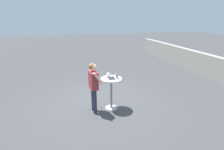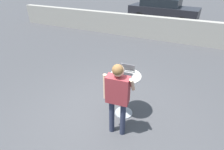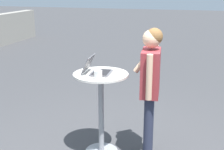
# 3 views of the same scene
# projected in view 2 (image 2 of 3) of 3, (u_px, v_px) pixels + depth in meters

# --- Properties ---
(ground_plane) EXTENTS (50.00, 50.00, 0.00)m
(ground_plane) POSITION_uv_depth(u_px,v_px,m) (104.00, 116.00, 4.17)
(ground_plane) COLOR #3D3D3F
(pavement_kerb) EXTENTS (17.30, 0.35, 1.10)m
(pavement_kerb) POSITION_uv_depth(u_px,v_px,m) (160.00, 29.00, 8.62)
(pavement_kerb) COLOR gray
(pavement_kerb) RESTS_ON ground_plane
(cafe_table) EXTENTS (0.68, 0.68, 1.08)m
(cafe_table) POSITION_uv_depth(u_px,v_px,m) (125.00, 89.00, 3.90)
(cafe_table) COLOR gray
(cafe_table) RESTS_ON ground_plane
(laptop) EXTENTS (0.34, 0.35, 0.22)m
(laptop) POSITION_uv_depth(u_px,v_px,m) (126.00, 72.00, 3.74)
(laptop) COLOR #515156
(laptop) RESTS_ON cafe_table
(coffee_mug) EXTENTS (0.13, 0.09, 0.10)m
(coffee_mug) POSITION_uv_depth(u_px,v_px,m) (114.00, 72.00, 3.74)
(coffee_mug) COLOR white
(coffee_mug) RESTS_ON cafe_table
(standing_person) EXTENTS (0.57, 0.39, 1.64)m
(standing_person) POSITION_uv_depth(u_px,v_px,m) (118.00, 93.00, 3.24)
(standing_person) COLOR #282D42
(standing_person) RESTS_ON ground_plane
(parked_car_near_street) EXTENTS (4.67, 2.11, 1.49)m
(parked_car_near_street) POSITION_uv_depth(u_px,v_px,m) (162.00, 9.00, 11.82)
(parked_car_near_street) COLOR black
(parked_car_near_street) RESTS_ON ground_plane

